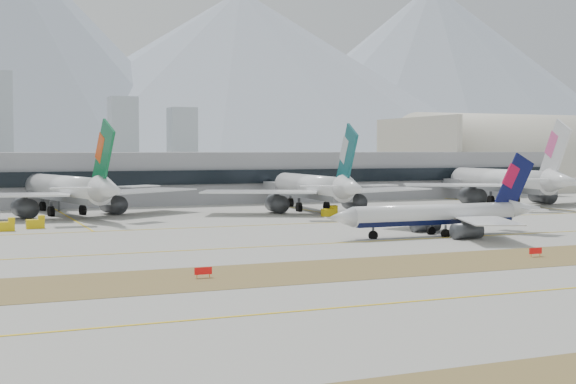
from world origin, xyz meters
name	(u,v)px	position (x,y,z in m)	size (l,w,h in m)	color
ground	(281,242)	(0.00, 0.00, 0.00)	(3000.00, 3000.00, 0.00)	#99978F
apron_markings	(468,295)	(0.00, -53.95, 0.02)	(360.00, 122.22, 0.06)	olive
taxiing_airliner	(442,215)	(31.21, -1.70, 3.71)	(45.62, 39.77, 15.37)	white
widebody_eva	(68,191)	(-26.13, 70.02, 6.03)	(62.29, 61.91, 22.70)	white
widebody_cathay	(314,189)	(33.58, 59.81, 5.87)	(61.84, 60.65, 22.09)	white
widebody_china_air	(506,182)	(95.68, 62.93, 6.41)	(67.26, 66.19, 24.11)	white
terminal	(138,177)	(0.00, 114.84, 7.50)	(280.00, 43.10, 15.00)	gray
hangar	(511,189)	(154.56, 135.00, 0.14)	(91.00, 60.00, 60.00)	beige
hold_sign_left	(203,271)	(-23.25, -32.00, 0.88)	(2.20, 0.15, 1.35)	red
hold_sign_right	(536,251)	(27.37, -32.00, 0.88)	(2.20, 0.15, 1.35)	red
gse_c	(330,212)	(30.80, 44.74, 1.05)	(3.55, 2.00, 2.60)	yellow
gse_extra	(36,223)	(-36.21, 40.99, 1.05)	(3.55, 2.00, 2.60)	yellow
gse_b	(6,226)	(-42.11, 37.63, 1.05)	(3.55, 2.00, 2.60)	yellow
mountain_ridge	(3,57)	(33.00, 1404.14, 181.85)	(2830.00, 1120.00, 470.00)	#9EA8B7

